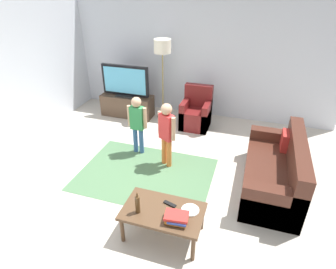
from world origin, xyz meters
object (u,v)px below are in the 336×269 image
at_px(armchair, 196,114).
at_px(child_near_tv, 137,120).
at_px(tv_stand, 128,106).
at_px(tv, 125,81).
at_px(bottle, 138,204).
at_px(book_stack, 177,218).
at_px(floor_lamp, 162,51).
at_px(child_center, 167,130).
at_px(couch, 277,173).
at_px(coffee_table, 163,213).
at_px(tv_remote, 170,204).
at_px(plate, 190,210).

height_order(armchair, child_near_tv, child_near_tv).
bearing_deg(tv_stand, tv, -90.00).
xyz_separation_m(child_near_tv, bottle, (0.79, -1.84, -0.12)).
bearing_deg(book_stack, floor_lamp, 111.35).
bearing_deg(bottle, child_center, 95.79).
bearing_deg(tv_stand, couch, -27.28).
relative_size(couch, coffee_table, 1.80).
height_order(armchair, book_stack, armchair).
relative_size(tv_stand, child_center, 1.03).
xyz_separation_m(armchair, tv_remote, (0.34, -2.97, 0.13)).
xyz_separation_m(book_stack, bottle, (-0.49, -0.00, 0.07)).
distance_m(floor_lamp, coffee_table, 3.66).
bearing_deg(bottle, tv, 117.32).
relative_size(child_near_tv, child_center, 0.95).
bearing_deg(coffee_table, tv_stand, 121.90).
relative_size(coffee_table, book_stack, 3.36).
bearing_deg(tv, child_center, -47.02).
xyz_separation_m(floor_lamp, bottle, (0.84, -3.40, -1.00)).
bearing_deg(tv_stand, plate, -53.18).
height_order(armchair, bottle, armchair).
xyz_separation_m(armchair, bottle, (0.01, -3.21, 0.25)).
xyz_separation_m(tv, child_near_tv, (0.88, -1.39, -0.18)).
distance_m(tv, plate, 3.79).
distance_m(child_center, tv_remote, 1.49).
xyz_separation_m(couch, bottle, (-1.65, -1.54, 0.26)).
bearing_deg(tv_stand, armchair, -1.36).
relative_size(tv, armchair, 1.22).
bearing_deg(tv_remote, armchair, 112.91).
height_order(tv, couch, tv).
xyz_separation_m(couch, armchair, (-1.66, 1.67, 0.01)).
relative_size(armchair, child_center, 0.77).
xyz_separation_m(floor_lamp, coffee_table, (1.12, -3.28, -1.17)).
bearing_deg(tv, tv_remote, -56.24).
height_order(tv_stand, couch, couch).
xyz_separation_m(tv_remote, plate, (0.27, -0.02, -0.00)).
distance_m(child_center, book_stack, 1.76).
relative_size(child_near_tv, coffee_table, 1.11).
relative_size(couch, child_near_tv, 1.62).
height_order(tv, bottle, tv).
xyz_separation_m(tv_stand, tv_remote, (2.00, -3.01, 0.19)).
bearing_deg(tv_remote, coffee_table, -96.21).
height_order(tv, armchair, tv).
relative_size(couch, bottle, 5.94).
bearing_deg(armchair, tv_stand, 178.64).
bearing_deg(book_stack, tv, 123.79).
height_order(armchair, plate, armchair).
bearing_deg(couch, tv_remote, -135.60).
relative_size(coffee_table, bottle, 3.30).
distance_m(couch, floor_lamp, 3.35).
bearing_deg(bottle, book_stack, 0.07).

